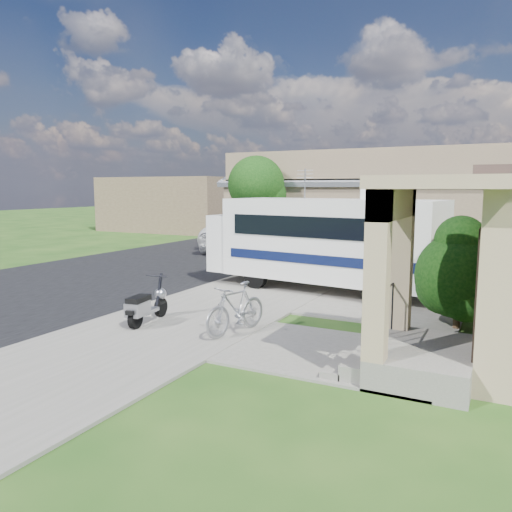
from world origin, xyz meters
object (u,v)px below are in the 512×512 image
at_px(bicycle, 236,311).
at_px(scooter, 146,306).
at_px(shrub, 462,272).
at_px(garden_hose, 377,341).
at_px(motorhome, 323,240).
at_px(van, 299,224).
at_px(pickup_truck, 246,233).

bearing_deg(bicycle, scooter, -160.18).
relative_size(shrub, garden_hose, 5.71).
bearing_deg(motorhome, garden_hose, -51.88).
bearing_deg(garden_hose, bicycle, -166.56).
xyz_separation_m(scooter, van, (-4.76, 21.26, 0.41)).
bearing_deg(pickup_truck, shrub, 128.09).
height_order(bicycle, garden_hose, bicycle).
height_order(shrub, pickup_truck, shrub).
distance_m(shrub, garden_hose, 2.75).
distance_m(motorhome, shrub, 5.08).
bearing_deg(pickup_truck, bicycle, 109.04).
distance_m(shrub, scooter, 7.29).
xyz_separation_m(scooter, pickup_truck, (-4.69, 13.78, 0.40)).
distance_m(bicycle, garden_hose, 3.05).
relative_size(motorhome, shrub, 2.90).
bearing_deg(shrub, pickup_truck, 136.29).
relative_size(motorhome, garden_hose, 16.57).
bearing_deg(motorhome, bicycle, -83.64).
height_order(shrub, van, shrub).
bearing_deg(garden_hose, motorhome, 121.18).
bearing_deg(motorhome, scooter, -105.05).
xyz_separation_m(van, garden_hose, (9.96, -20.28, -0.79)).
bearing_deg(van, shrub, -58.59).
bearing_deg(shrub, motorhome, 147.39).
relative_size(shrub, pickup_truck, 0.41).
xyz_separation_m(pickup_truck, van, (-0.08, 7.48, 0.01)).
xyz_separation_m(shrub, van, (-11.35, 18.25, -0.44)).
bearing_deg(motorhome, pickup_truck, 137.98).
bearing_deg(van, scooter, -77.84).
xyz_separation_m(motorhome, scooter, (-2.32, -5.74, -1.14)).
distance_m(motorhome, garden_hose, 5.76).
height_order(pickup_truck, garden_hose, pickup_truck).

